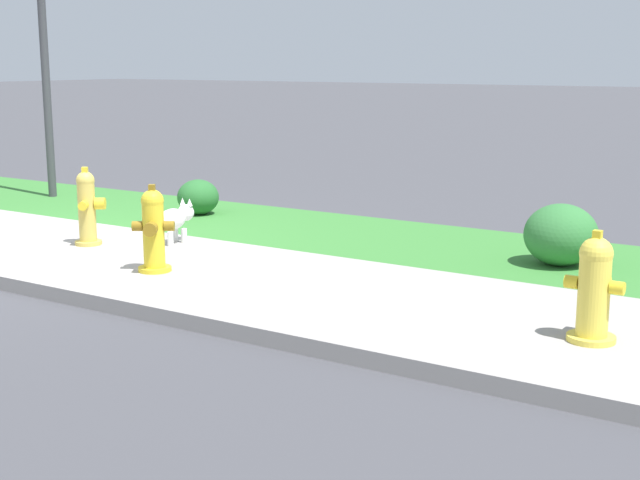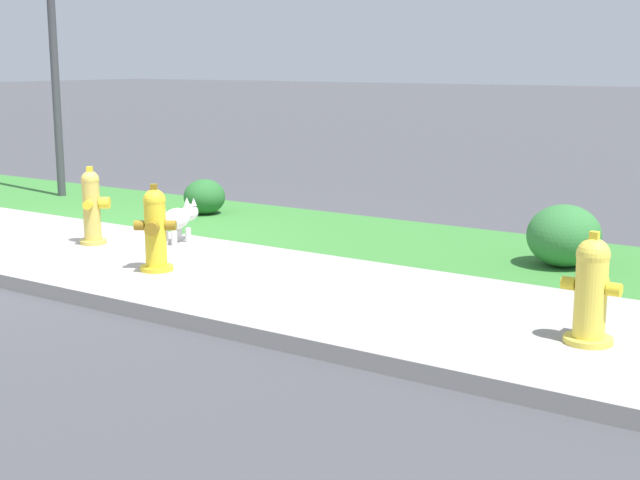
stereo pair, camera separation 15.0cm
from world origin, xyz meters
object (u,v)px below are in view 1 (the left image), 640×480
(fire_hydrant_mid_block, at_px, (153,230))
(shrub_bush_far_verge, at_px, (561,235))
(fire_hydrant_near_corner, at_px, (87,208))
(shrub_bush_near_lamp, at_px, (198,197))
(fire_hydrant_by_grass_verge, at_px, (594,289))
(small_white_dog, at_px, (176,219))

(fire_hydrant_mid_block, height_order, shrub_bush_far_verge, fire_hydrant_mid_block)
(fire_hydrant_near_corner, bearing_deg, shrub_bush_near_lamp, 154.13)
(fire_hydrant_by_grass_verge, xyz_separation_m, shrub_bush_near_lamp, (-5.53, 2.42, -0.15))
(small_white_dog, xyz_separation_m, shrub_bush_near_lamp, (-0.98, 1.48, -0.04))
(fire_hydrant_by_grass_verge, distance_m, shrub_bush_far_verge, 2.33)
(shrub_bush_far_verge, bearing_deg, fire_hydrant_mid_block, -142.59)
(small_white_dog, relative_size, shrub_bush_far_verge, 0.77)
(fire_hydrant_mid_block, bearing_deg, small_white_dog, -90.41)
(shrub_bush_far_verge, distance_m, shrub_bush_near_lamp, 4.62)
(shrub_bush_near_lamp, bearing_deg, fire_hydrant_mid_block, -56.63)
(fire_hydrant_mid_block, distance_m, fire_hydrant_near_corner, 1.47)
(fire_hydrant_near_corner, relative_size, shrub_bush_far_verge, 1.20)
(fire_hydrant_by_grass_verge, bearing_deg, shrub_bush_far_verge, 113.19)
(small_white_dog, bearing_deg, shrub_bush_far_verge, -72.50)
(small_white_dog, bearing_deg, fire_hydrant_by_grass_verge, -102.38)
(fire_hydrant_by_grass_verge, height_order, small_white_dog, fire_hydrant_by_grass_verge)
(small_white_dog, bearing_deg, fire_hydrant_near_corner, 127.87)
(fire_hydrant_near_corner, distance_m, small_white_dog, 0.89)
(fire_hydrant_by_grass_verge, relative_size, shrub_bush_near_lamp, 1.51)
(fire_hydrant_mid_block, height_order, shrub_bush_near_lamp, fire_hydrant_mid_block)
(fire_hydrant_mid_block, xyz_separation_m, fire_hydrant_by_grass_verge, (3.86, 0.11, -0.01))
(small_white_dog, bearing_deg, fire_hydrant_mid_block, -147.39)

